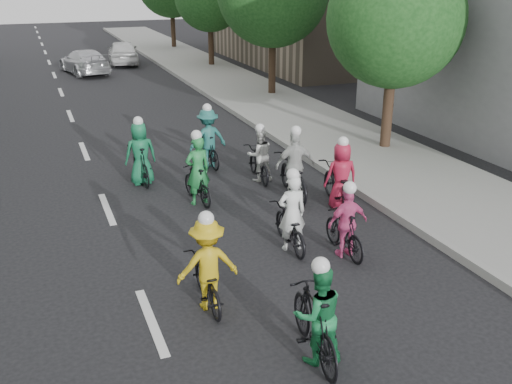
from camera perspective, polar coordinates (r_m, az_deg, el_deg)
ground at (r=9.58m, az=-10.42°, el=-12.60°), size 120.00×120.00×0.00m
sidewalk_right at (r=20.82m, az=5.67°, el=6.68°), size 4.00×80.00×0.15m
curb_right at (r=20.02m, az=0.67°, el=6.24°), size 0.18×80.00×0.18m
tree_r_0 at (r=17.71m, az=13.77°, el=16.43°), size 4.00×4.00×5.97m
cyclist_0 at (r=11.49m, az=3.45°, el=-3.06°), size 0.72×1.71×1.72m
cyclist_1 at (r=8.37m, az=6.03°, el=-12.58°), size 0.80×1.86×1.66m
cyclist_2 at (r=9.54m, az=-4.91°, el=-7.92°), size 1.05×1.63×1.74m
cyclist_3 at (r=11.32m, az=8.96°, el=-3.57°), size 0.84×1.53×1.57m
cyclist_4 at (r=13.63m, az=8.34°, el=1.00°), size 0.95×2.02×1.74m
cyclist_5 at (r=13.76m, az=-5.88°, el=1.41°), size 0.66×1.56×1.83m
cyclist_6 at (r=15.25m, az=0.30°, el=3.21°), size 0.74×1.72×1.57m
cyclist_7 at (r=16.31m, az=-4.85°, el=4.97°), size 1.17×1.62×1.85m
cyclist_8 at (r=14.09m, az=3.79°, el=1.96°), size 1.03×2.03×1.84m
cyclist_9 at (r=15.29m, az=-11.47°, el=3.29°), size 0.84×1.73×1.82m
follow_car_lead at (r=33.22m, az=-16.80°, el=12.37°), size 2.66×4.74×1.30m
follow_car_trail at (r=36.12m, az=-13.17°, el=13.46°), size 2.15×4.35×1.42m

